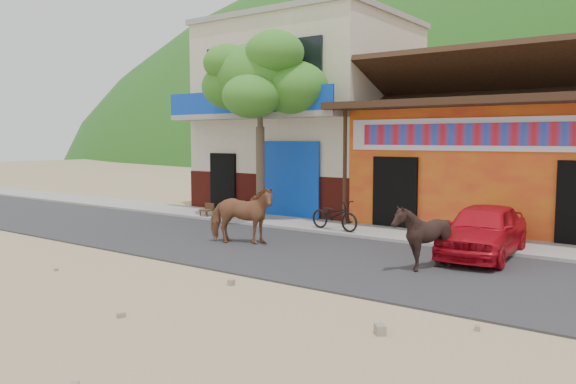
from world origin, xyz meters
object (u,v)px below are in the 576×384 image
Objects in this scene: red_car at (483,230)px; scooter at (335,215)px; cow_tan at (241,215)px; cow_dark at (423,237)px; tree at (260,127)px; cafe_chair_right at (207,204)px; cafe_chair_left at (237,201)px.

red_car is 2.19× the size of scooter.
cow_tan is 1.07× the size of scooter.
tree is at bearing -138.68° from cow_dark.
cow_dark is at bearing -21.61° from cafe_chair_right.
tree is 7.43× the size of cafe_chair_right.
tree is 3.28m from cafe_chair_right.
cafe_chair_right is (-5.05, -0.03, -0.03)m from scooter.
cow_dark reaches higher than cafe_chair_right.
cow_dark reaches higher than scooter.
cow_tan is 4.91m from cow_dark.
cow_tan is 2.17× the size of cafe_chair_right.
cafe_chair_right is at bearing 172.65° from red_car.
tree is at bearing -26.81° from cafe_chair_left.
cafe_chair_right is (-3.99, 2.81, -0.26)m from cow_tan.
cafe_chair_left is 1.11× the size of cafe_chair_right.
scooter is at bearing -3.64° from cafe_chair_right.
cafe_chair_left is (-8.35, 3.77, -0.16)m from cow_dark.
red_car is at bearing 141.09° from cow_dark.
cow_tan is 3.05m from scooter.
red_car is 4.45× the size of cafe_chair_right.
cow_dark is at bearing -108.72° from red_car.
red_car is (0.59, 2.09, -0.07)m from cow_dark.
cow_tan reaches higher than cafe_chair_left.
cafe_chair_right is (-8.89, 2.82, -0.20)m from cow_dark.
scooter is 1.83× the size of cafe_chair_left.
red_car reaches higher than cafe_chair_left.
cow_dark is (4.91, -0.01, -0.06)m from cow_tan.
cow_tan is 1.96× the size of cafe_chair_left.
red_car is 4.50m from scooter.
tree is 3.66× the size of scooter.
cafe_chair_left is at bearing -137.43° from cow_dark.
cow_dark is at bearing -115.35° from cow_tan.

